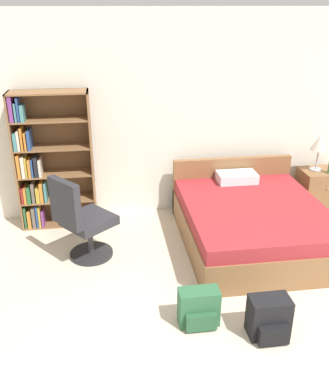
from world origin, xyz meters
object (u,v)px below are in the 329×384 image
(office_chair, at_px, (82,222))
(table_lamp, at_px, (319,144))
(nightstand, at_px, (319,190))
(bed, at_px, (251,221))
(backpack_green, at_px, (199,308))
(backpack_black, at_px, (269,318))
(bookshelf, at_px, (45,164))

(office_chair, height_order, table_lamp, table_lamp)
(office_chair, relative_size, nightstand, 1.73)
(table_lamp, bearing_deg, bed, -146.63)
(bed, bearing_deg, nightstand, 30.76)
(table_lamp, bearing_deg, backpack_green, -134.56)
(office_chair, xyz_separation_m, backpack_black, (1.60, -1.45, -0.29))
(table_lamp, distance_m, backpack_green, 3.01)
(backpack_black, relative_size, backpack_green, 1.02)
(bed, xyz_separation_m, office_chair, (-1.96, -0.11, 0.20))
(backpack_black, bearing_deg, nightstand, 55.59)
(bed, bearing_deg, table_lamp, 33.37)
(bookshelf, height_order, bed, bookshelf)
(backpack_green, bearing_deg, bed, 55.47)
(nightstand, bearing_deg, backpack_black, -124.41)
(table_lamp, height_order, backpack_black, table_lamp)
(bookshelf, bearing_deg, table_lamp, -1.12)
(nightstand, distance_m, backpack_black, 2.76)
(bookshelf, distance_m, office_chair, 1.08)
(bed, xyz_separation_m, backpack_green, (-0.92, -1.33, -0.10))
(nightstand, relative_size, backpack_black, 1.58)
(bed, xyz_separation_m, table_lamp, (1.12, 0.74, 0.67))
(bed, distance_m, nightstand, 1.39)
(bookshelf, distance_m, nightstand, 3.64)
(bed, relative_size, office_chair, 1.91)
(nightstand, height_order, backpack_black, nightstand)
(bed, bearing_deg, backpack_green, -124.53)
(office_chair, xyz_separation_m, backpack_green, (1.04, -1.22, -0.30))
(office_chair, bearing_deg, table_lamp, 15.43)
(backpack_black, bearing_deg, bookshelf, 130.75)
(backpack_black, bearing_deg, office_chair, 137.77)
(bed, relative_size, backpack_black, 5.21)
(bookshelf, xyz_separation_m, backpack_green, (1.48, -2.14, -0.65))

